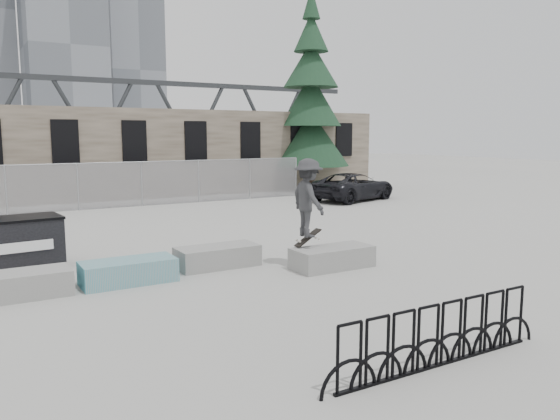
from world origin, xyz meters
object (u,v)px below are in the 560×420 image
(planter_far_left, at_px, (18,284))
(skateboarder, at_px, (308,198))
(planter_center_left, at_px, (128,270))
(spruce_tree, at_px, (311,106))
(bike_rack, at_px, (440,336))
(dumpster, at_px, (18,244))
(suv, at_px, (353,187))
(planter_offset, at_px, (332,257))
(planter_center_right, at_px, (218,256))

(planter_far_left, height_order, skateboarder, skateboarder)
(planter_center_left, relative_size, spruce_tree, 0.17)
(planter_center_left, bearing_deg, bike_rack, -68.64)
(planter_center_left, relative_size, skateboarder, 0.95)
(planter_far_left, bearing_deg, dumpster, 84.31)
(skateboarder, bearing_deg, planter_center_left, 83.79)
(planter_center_left, xyz_separation_m, bike_rack, (2.56, -6.54, 0.16))
(spruce_tree, bearing_deg, bike_rack, -119.62)
(planter_center_left, height_order, bike_rack, bike_rack)
(dumpster, relative_size, skateboarder, 0.97)
(planter_center_left, relative_size, suv, 0.41)
(planter_center_left, bearing_deg, dumpster, 128.58)
(spruce_tree, distance_m, suv, 7.00)
(planter_center_left, distance_m, spruce_tree, 21.57)
(planter_center_left, xyz_separation_m, suv, (13.67, 9.50, 0.39))
(planter_offset, xyz_separation_m, suv, (9.04, 10.67, 0.39))
(planter_offset, relative_size, spruce_tree, 0.17)
(dumpster, bearing_deg, planter_center_left, -56.64)
(planter_offset, height_order, spruce_tree, spruce_tree)
(planter_center_left, distance_m, skateboarder, 4.49)
(spruce_tree, height_order, suv, spruce_tree)
(planter_far_left, xyz_separation_m, dumpster, (0.24, 2.41, 0.37))
(spruce_tree, height_order, skateboarder, spruce_tree)
(bike_rack, bearing_deg, dumpster, 116.64)
(spruce_tree, bearing_deg, planter_center_right, -130.55)
(planter_center_left, height_order, skateboarder, skateboarder)
(planter_offset, height_order, dumpster, dumpster)
(suv, bearing_deg, planter_offset, 123.55)
(planter_offset, distance_m, bike_rack, 5.76)
(suv, bearing_deg, planter_center_right, 112.55)
(planter_center_left, height_order, planter_offset, same)
(planter_far_left, relative_size, bike_rack, 0.50)
(planter_far_left, distance_m, spruce_tree, 23.11)
(dumpster, bearing_deg, planter_center_right, -31.40)
(planter_far_left, distance_m, skateboarder, 6.58)
(bike_rack, bearing_deg, skateboarder, 74.24)
(planter_offset, relative_size, suv, 0.41)
(planter_center_right, distance_m, planter_offset, 2.81)
(bike_rack, distance_m, spruce_tree, 25.18)
(planter_center_left, distance_m, suv, 16.65)
(planter_offset, distance_m, skateboarder, 1.54)
(planter_far_left, bearing_deg, planter_center_right, 4.19)
(planter_offset, bearing_deg, planter_far_left, 169.97)
(spruce_tree, bearing_deg, planter_offset, -122.18)
(planter_far_left, relative_size, spruce_tree, 0.17)
(planter_offset, bearing_deg, planter_center_left, 165.82)
(dumpster, bearing_deg, suv, 19.09)
(planter_center_left, xyz_separation_m, planter_offset, (4.63, -1.17, 0.00))
(planter_center_left, xyz_separation_m, planter_center_right, (2.28, 0.36, 0.00))
(planter_center_right, distance_m, spruce_tree, 19.81)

